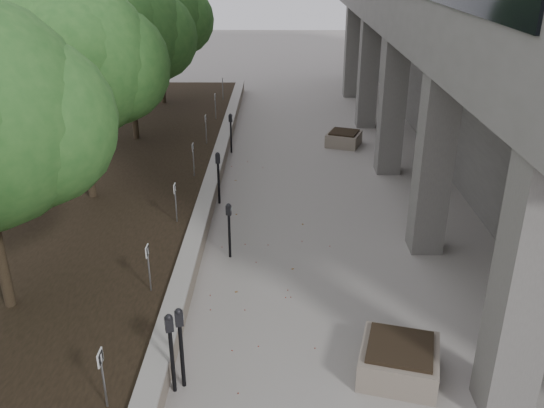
{
  "coord_description": "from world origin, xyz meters",
  "views": [
    {
      "loc": [
        0.05,
        -5.68,
        6.3
      ],
      "look_at": [
        -0.09,
        5.87,
        1.15
      ],
      "focal_mm": 37.81,
      "sensor_mm": 36.0,
      "label": 1
    }
  ],
  "objects_px": {
    "crabapple_tree_4": "(129,57)",
    "parking_meter_4": "(218,178)",
    "parking_meter_3": "(229,231)",
    "crabapple_tree_3": "(79,93)",
    "parking_meter_2": "(172,354)",
    "parking_meter_5": "(231,133)",
    "crabapple_tree_5": "(159,36)",
    "planter_front": "(399,360)",
    "parking_meter_1": "(181,348)",
    "planter_back": "(344,138)"
  },
  "relations": [
    {
      "from": "parking_meter_1",
      "to": "parking_meter_5",
      "type": "bearing_deg",
      "value": 75.59
    },
    {
      "from": "crabapple_tree_5",
      "to": "parking_meter_1",
      "type": "bearing_deg",
      "value": -78.51
    },
    {
      "from": "crabapple_tree_3",
      "to": "parking_meter_2",
      "type": "xyz_separation_m",
      "value": [
        3.25,
        -6.73,
        -2.41
      ]
    },
    {
      "from": "planter_front",
      "to": "crabapple_tree_5",
      "type": "bearing_deg",
      "value": 112.63
    },
    {
      "from": "parking_meter_2",
      "to": "parking_meter_4",
      "type": "height_order",
      "value": "parking_meter_4"
    },
    {
      "from": "parking_meter_2",
      "to": "planter_back",
      "type": "relative_size",
      "value": 1.32
    },
    {
      "from": "crabapple_tree_4",
      "to": "parking_meter_3",
      "type": "bearing_deg",
      "value": -63.2
    },
    {
      "from": "parking_meter_2",
      "to": "parking_meter_5",
      "type": "height_order",
      "value": "parking_meter_2"
    },
    {
      "from": "parking_meter_4",
      "to": "parking_meter_3",
      "type": "bearing_deg",
      "value": -89.38
    },
    {
      "from": "crabapple_tree_4",
      "to": "parking_meter_4",
      "type": "relative_size",
      "value": 3.74
    },
    {
      "from": "crabapple_tree_4",
      "to": "planter_front",
      "type": "xyz_separation_m",
      "value": [
        6.8,
        -11.31,
        -2.84
      ]
    },
    {
      "from": "crabapple_tree_4",
      "to": "crabapple_tree_5",
      "type": "height_order",
      "value": "same"
    },
    {
      "from": "parking_meter_5",
      "to": "parking_meter_1",
      "type": "bearing_deg",
      "value": -80.24
    },
    {
      "from": "crabapple_tree_3",
      "to": "crabapple_tree_4",
      "type": "distance_m",
      "value": 5.0
    },
    {
      "from": "parking_meter_3",
      "to": "crabapple_tree_3",
      "type": "bearing_deg",
      "value": 159.4
    },
    {
      "from": "parking_meter_3",
      "to": "planter_back",
      "type": "bearing_deg",
      "value": 80.01
    },
    {
      "from": "parking_meter_3",
      "to": "parking_meter_2",
      "type": "bearing_deg",
      "value": -84.39
    },
    {
      "from": "parking_meter_5",
      "to": "planter_back",
      "type": "relative_size",
      "value": 1.26
    },
    {
      "from": "planter_front",
      "to": "crabapple_tree_4",
      "type": "bearing_deg",
      "value": 121.02
    },
    {
      "from": "parking_meter_2",
      "to": "planter_back",
      "type": "xyz_separation_m",
      "value": [
        3.87,
        12.29,
        -0.46
      ]
    },
    {
      "from": "parking_meter_2",
      "to": "parking_meter_3",
      "type": "distance_m",
      "value": 4.29
    },
    {
      "from": "crabapple_tree_3",
      "to": "parking_meter_1",
      "type": "relative_size",
      "value": 3.75
    },
    {
      "from": "parking_meter_1",
      "to": "parking_meter_5",
      "type": "relative_size",
      "value": 1.07
    },
    {
      "from": "crabapple_tree_4",
      "to": "parking_meter_1",
      "type": "xyz_separation_m",
      "value": [
        3.38,
        -11.62,
        -2.4
      ]
    },
    {
      "from": "parking_meter_1",
      "to": "planter_back",
      "type": "xyz_separation_m",
      "value": [
        3.75,
        12.17,
        -0.47
      ]
    },
    {
      "from": "crabapple_tree_3",
      "to": "parking_meter_1",
      "type": "height_order",
      "value": "crabapple_tree_3"
    },
    {
      "from": "crabapple_tree_3",
      "to": "parking_meter_4",
      "type": "distance_m",
      "value": 4.06
    },
    {
      "from": "parking_meter_2",
      "to": "planter_back",
      "type": "height_order",
      "value": "parking_meter_2"
    },
    {
      "from": "parking_meter_3",
      "to": "parking_meter_4",
      "type": "height_order",
      "value": "parking_meter_4"
    },
    {
      "from": "parking_meter_2",
      "to": "planter_back",
      "type": "bearing_deg",
      "value": 53.0
    },
    {
      "from": "crabapple_tree_5",
      "to": "planter_front",
      "type": "distance_m",
      "value": 17.89
    },
    {
      "from": "parking_meter_1",
      "to": "crabapple_tree_5",
      "type": "bearing_deg",
      "value": 86.43
    },
    {
      "from": "planter_front",
      "to": "planter_back",
      "type": "xyz_separation_m",
      "value": [
        0.33,
        11.86,
        -0.03
      ]
    },
    {
      "from": "parking_meter_5",
      "to": "parking_meter_4",
      "type": "bearing_deg",
      "value": -80.89
    },
    {
      "from": "crabapple_tree_3",
      "to": "parking_meter_4",
      "type": "xyz_separation_m",
      "value": [
        3.25,
        0.48,
        -2.39
      ]
    },
    {
      "from": "crabapple_tree_4",
      "to": "parking_meter_5",
      "type": "relative_size",
      "value": 4.01
    },
    {
      "from": "crabapple_tree_4",
      "to": "parking_meter_5",
      "type": "distance_m",
      "value": 4.08
    },
    {
      "from": "crabapple_tree_3",
      "to": "planter_back",
      "type": "height_order",
      "value": "crabapple_tree_3"
    },
    {
      "from": "crabapple_tree_4",
      "to": "parking_meter_2",
      "type": "xyz_separation_m",
      "value": [
        3.25,
        -11.73,
        -2.41
      ]
    },
    {
      "from": "crabapple_tree_5",
      "to": "parking_meter_1",
      "type": "xyz_separation_m",
      "value": [
        3.38,
        -16.62,
        -2.4
      ]
    },
    {
      "from": "crabapple_tree_5",
      "to": "parking_meter_2",
      "type": "relative_size",
      "value": 3.82
    },
    {
      "from": "parking_meter_4",
      "to": "parking_meter_5",
      "type": "height_order",
      "value": "parking_meter_4"
    },
    {
      "from": "parking_meter_3",
      "to": "planter_front",
      "type": "height_order",
      "value": "parking_meter_3"
    },
    {
      "from": "crabapple_tree_3",
      "to": "crabapple_tree_5",
      "type": "xyz_separation_m",
      "value": [
        0.0,
        10.0,
        0.0
      ]
    },
    {
      "from": "planter_front",
      "to": "planter_back",
      "type": "relative_size",
      "value": 1.13
    },
    {
      "from": "crabapple_tree_3",
      "to": "parking_meter_2",
      "type": "bearing_deg",
      "value": -64.23
    },
    {
      "from": "parking_meter_4",
      "to": "planter_front",
      "type": "relative_size",
      "value": 1.2
    },
    {
      "from": "parking_meter_2",
      "to": "parking_meter_4",
      "type": "xyz_separation_m",
      "value": [
        0.0,
        7.21,
        0.01
      ]
    },
    {
      "from": "parking_meter_5",
      "to": "planter_front",
      "type": "relative_size",
      "value": 1.12
    },
    {
      "from": "crabapple_tree_4",
      "to": "parking_meter_4",
      "type": "bearing_deg",
      "value": -54.27
    }
  ]
}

